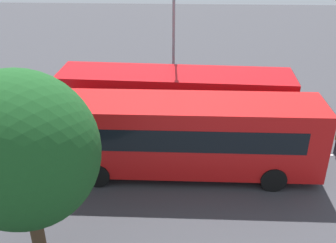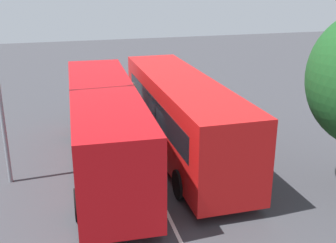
{
  "view_description": "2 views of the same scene",
  "coord_description": "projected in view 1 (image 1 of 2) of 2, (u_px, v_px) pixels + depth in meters",
  "views": [
    {
      "loc": [
        0.38,
        -16.51,
        10.14
      ],
      "look_at": [
        -0.3,
        -0.06,
        1.59
      ],
      "focal_mm": 42.32,
      "sensor_mm": 36.0,
      "label": 1
    },
    {
      "loc": [
        -15.9,
        3.34,
        7.55
      ],
      "look_at": [
        1.0,
        -1.34,
        1.44
      ],
      "focal_mm": 45.14,
      "sensor_mm": 36.0,
      "label": 2
    }
  ],
  "objects": [
    {
      "name": "ground_plane",
      "position": [
        174.0,
        150.0,
        19.33
      ],
      "size": [
        72.81,
        72.81,
        0.0
      ],
      "primitive_type": "plane",
      "color": "#38383D"
    },
    {
      "name": "bus_far_left",
      "position": [
        186.0,
        135.0,
        16.82
      ],
      "size": [
        11.46,
        2.67,
        3.42
      ],
      "rotation": [
        0.0,
        0.0,
        -0.0
      ],
      "color": "red",
      "rests_on": "ground"
    },
    {
      "name": "bus_center_left",
      "position": [
        176.0,
        102.0,
        19.85
      ],
      "size": [
        11.55,
        3.03,
        3.42
      ],
      "rotation": [
        0.0,
        0.0,
        -0.04
      ],
      "color": "#B70C11",
      "rests_on": "ground"
    },
    {
      "name": "street_lamp",
      "position": [
        174.0,
        26.0,
        21.56
      ],
      "size": [
        0.28,
        2.73,
        8.45
      ],
      "rotation": [
        0.0,
        0.0,
        -1.53
      ],
      "color": "gray",
      "rests_on": "ground"
    },
    {
      "name": "depot_tree",
      "position": [
        21.0,
        151.0,
        11.33
      ],
      "size": [
        4.59,
        4.13,
        6.59
      ],
      "color": "#4C3823",
      "rests_on": "ground"
    },
    {
      "name": "lane_stripe_outer_left",
      "position": [
        174.0,
        150.0,
        19.33
      ],
      "size": [
        15.25,
        0.42,
        0.01
      ],
      "primitive_type": "cube",
      "rotation": [
        0.0,
        0.0,
        -0.02
      ],
      "color": "silver",
      "rests_on": "ground"
    }
  ]
}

